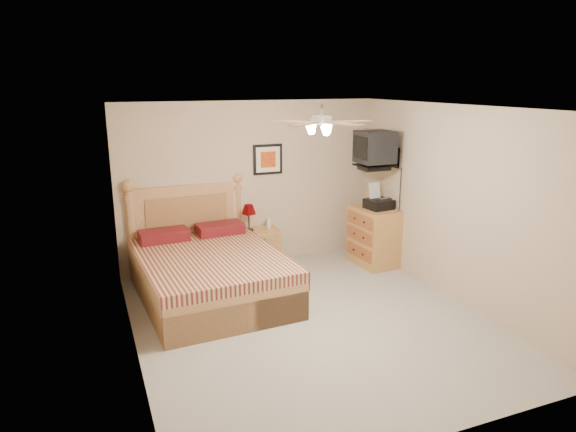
# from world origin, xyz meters

# --- Properties ---
(floor) EXTENTS (4.50, 4.50, 0.00)m
(floor) POSITION_xyz_m (0.00, 0.00, 0.00)
(floor) COLOR #9E988E
(floor) RESTS_ON ground
(ceiling) EXTENTS (4.00, 4.50, 0.04)m
(ceiling) POSITION_xyz_m (0.00, 0.00, 2.50)
(ceiling) COLOR white
(ceiling) RESTS_ON ground
(wall_back) EXTENTS (4.00, 0.04, 2.50)m
(wall_back) POSITION_xyz_m (0.00, 2.25, 1.25)
(wall_back) COLOR tan
(wall_back) RESTS_ON ground
(wall_front) EXTENTS (4.00, 0.04, 2.50)m
(wall_front) POSITION_xyz_m (0.00, -2.25, 1.25)
(wall_front) COLOR tan
(wall_front) RESTS_ON ground
(wall_left) EXTENTS (0.04, 4.50, 2.50)m
(wall_left) POSITION_xyz_m (-2.00, 0.00, 1.25)
(wall_left) COLOR tan
(wall_left) RESTS_ON ground
(wall_right) EXTENTS (0.04, 4.50, 2.50)m
(wall_right) POSITION_xyz_m (2.00, 0.00, 1.25)
(wall_right) COLOR tan
(wall_right) RESTS_ON ground
(bed) EXTENTS (1.85, 2.35, 1.46)m
(bed) POSITION_xyz_m (-0.94, 1.12, 0.73)
(bed) COLOR #9F6C41
(bed) RESTS_ON ground
(nightstand) EXTENTS (0.56, 0.42, 0.59)m
(nightstand) POSITION_xyz_m (0.05, 2.00, 0.30)
(nightstand) COLOR #B97C3A
(nightstand) RESTS_ON ground
(table_lamp) EXTENTS (0.29, 0.29, 0.41)m
(table_lamp) POSITION_xyz_m (-0.11, 2.03, 0.79)
(table_lamp) COLOR #510103
(table_lamp) RESTS_ON nightstand
(lotion_bottle) EXTENTS (0.10, 0.10, 0.22)m
(lotion_bottle) POSITION_xyz_m (0.21, 2.04, 0.70)
(lotion_bottle) COLOR silver
(lotion_bottle) RESTS_ON nightstand
(framed_picture) EXTENTS (0.46, 0.04, 0.46)m
(framed_picture) POSITION_xyz_m (0.27, 2.23, 1.62)
(framed_picture) COLOR black
(framed_picture) RESTS_ON wall_back
(dresser) EXTENTS (0.58, 0.79, 0.90)m
(dresser) POSITION_xyz_m (1.73, 1.46, 0.45)
(dresser) COLOR #B77445
(dresser) RESTS_ON ground
(fax_machine) EXTENTS (0.40, 0.42, 0.38)m
(fax_machine) POSITION_xyz_m (1.76, 1.42, 1.09)
(fax_machine) COLOR black
(fax_machine) RESTS_ON dresser
(magazine_lower) EXTENTS (0.21, 0.28, 0.03)m
(magazine_lower) POSITION_xyz_m (1.75, 1.76, 0.91)
(magazine_lower) COLOR #B2A28C
(magazine_lower) RESTS_ON dresser
(magazine_upper) EXTENTS (0.25, 0.31, 0.02)m
(magazine_upper) POSITION_xyz_m (1.76, 1.78, 0.93)
(magazine_upper) COLOR gray
(magazine_upper) RESTS_ON magazine_lower
(wall_tv) EXTENTS (0.56, 0.46, 0.58)m
(wall_tv) POSITION_xyz_m (1.75, 1.34, 1.81)
(wall_tv) COLOR black
(wall_tv) RESTS_ON wall_right
(ceiling_fan) EXTENTS (1.14, 1.14, 0.28)m
(ceiling_fan) POSITION_xyz_m (0.00, -0.20, 2.36)
(ceiling_fan) COLOR silver
(ceiling_fan) RESTS_ON ceiling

